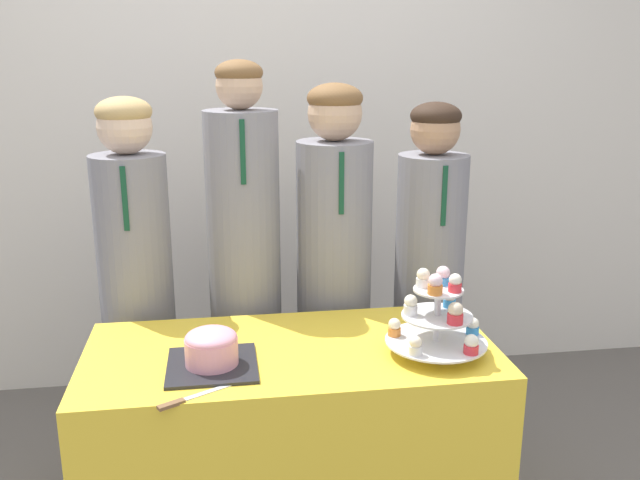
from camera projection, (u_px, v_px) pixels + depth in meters
name	position (u px, v px, depth m)	size (l,w,h in m)	color
wall_back	(259.00, 110.00, 3.20)	(9.00, 0.06, 2.70)	silver
table	(293.00, 450.00, 2.20)	(1.28, 0.60, 0.72)	yellow
round_cake	(211.00, 349.00, 1.97)	(0.26, 0.26, 0.12)	#232328
cake_knife	(187.00, 399.00, 1.80)	(0.22, 0.13, 0.01)	silver
cupcake_stand	(437.00, 316.00, 2.04)	(0.31, 0.31, 0.27)	silver
student_0	(138.00, 303.00, 2.51)	(0.27, 0.27, 1.47)	gray
student_1	(245.00, 286.00, 2.55)	(0.27, 0.27, 1.59)	gray
student_2	(334.00, 289.00, 2.61)	(0.28, 0.29, 1.51)	gray
student_3	(428.00, 292.00, 2.67)	(0.27, 0.27, 1.44)	gray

